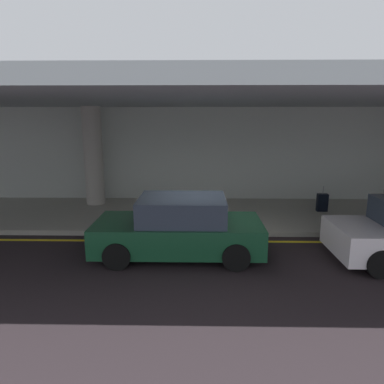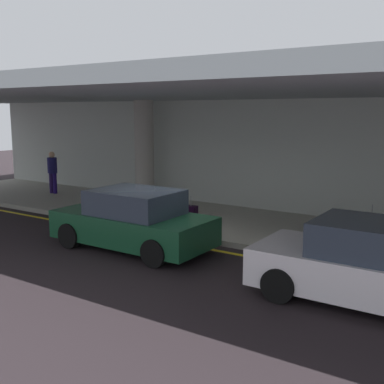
{
  "view_description": "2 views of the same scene",
  "coord_description": "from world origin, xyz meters",
  "px_view_note": "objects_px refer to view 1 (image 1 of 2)",
  "views": [
    {
      "loc": [
        -0.05,
        -8.55,
        3.4
      ],
      "look_at": [
        -0.25,
        2.09,
        1.09
      ],
      "focal_mm": 32.25,
      "sensor_mm": 36.0,
      "label": 1
    },
    {
      "loc": [
        7.1,
        -9.19,
        3.4
      ],
      "look_at": [
        -0.04,
        1.53,
        1.22
      ],
      "focal_mm": 44.46,
      "sensor_mm": 36.0,
      "label": 2
    }
  ],
  "objects_px": {
    "suitcase_upright_secondary": "(322,202)",
    "car_dark_green": "(179,228)",
    "support_column_far_left": "(93,156)",
    "suitcase_upright_primary": "(192,214)"
  },
  "relations": [
    {
      "from": "suitcase_upright_secondary",
      "to": "car_dark_green",
      "type": "bearing_deg",
      "value": -137.03
    },
    {
      "from": "support_column_far_left",
      "to": "car_dark_green",
      "type": "xyz_separation_m",
      "value": [
        3.48,
        -4.71,
        -1.26
      ]
    },
    {
      "from": "support_column_far_left",
      "to": "car_dark_green",
      "type": "bearing_deg",
      "value": -53.51
    },
    {
      "from": "suitcase_upright_primary",
      "to": "support_column_far_left",
      "type": "bearing_deg",
      "value": 125.15
    },
    {
      "from": "suitcase_upright_secondary",
      "to": "suitcase_upright_primary",
      "type": "bearing_deg",
      "value": -155.72
    },
    {
      "from": "support_column_far_left",
      "to": "car_dark_green",
      "type": "relative_size",
      "value": 0.89
    },
    {
      "from": "car_dark_green",
      "to": "suitcase_upright_secondary",
      "type": "height_order",
      "value": "car_dark_green"
    },
    {
      "from": "suitcase_upright_primary",
      "to": "suitcase_upright_secondary",
      "type": "relative_size",
      "value": 1.0
    },
    {
      "from": "suitcase_upright_primary",
      "to": "car_dark_green",
      "type": "bearing_deg",
      "value": -118.03
    },
    {
      "from": "car_dark_green",
      "to": "suitcase_upright_secondary",
      "type": "distance_m",
      "value": 6.12
    }
  ]
}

